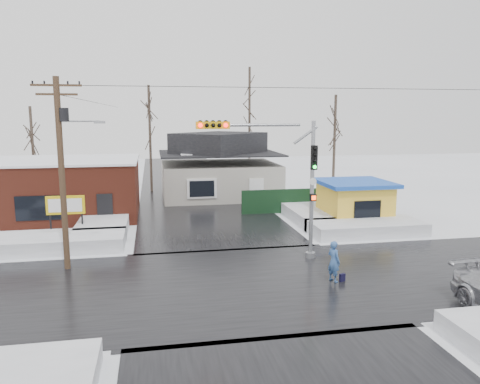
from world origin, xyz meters
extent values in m
plane|color=white|center=(0.00, 0.00, 0.00)|extent=(120.00, 120.00, 0.00)
cube|color=black|center=(0.00, 0.00, 0.01)|extent=(10.00, 120.00, 0.02)
cube|color=black|center=(0.00, 0.00, 0.01)|extent=(120.00, 10.00, 0.02)
cube|color=white|center=(-9.00, 7.00, 0.40)|extent=(7.00, 3.00, 0.80)
cube|color=white|center=(9.00, 7.00, 0.40)|extent=(7.00, 3.00, 0.80)
cube|color=white|center=(-7.00, 12.00, 0.40)|extent=(3.00, 8.00, 0.80)
cube|color=white|center=(7.00, 12.00, 0.40)|extent=(3.00, 8.00, 0.80)
cylinder|color=gray|center=(4.00, 3.00, 3.50)|extent=(0.20, 0.20, 7.00)
cylinder|color=gray|center=(4.00, 3.00, 0.15)|extent=(0.50, 0.50, 0.30)
cylinder|color=gray|center=(1.00, 3.00, 6.80)|extent=(4.60, 0.14, 0.14)
cube|color=gold|center=(-1.00, 3.00, 6.80)|extent=(1.60, 0.28, 0.35)
sphere|color=#FF0C0C|center=(-1.60, 2.84, 6.80)|extent=(0.20, 0.20, 0.20)
sphere|color=#FF0C0C|center=(-0.40, 2.84, 6.80)|extent=(0.20, 0.20, 0.20)
cube|color=black|center=(4.00, 2.80, 5.20)|extent=(0.30, 0.22, 1.20)
sphere|color=#0CE533|center=(4.00, 2.66, 4.75)|extent=(0.18, 0.18, 0.18)
cube|color=black|center=(4.00, 2.80, 3.20)|extent=(0.30, 0.20, 0.35)
cylinder|color=#382619|center=(-8.00, 3.50, 4.50)|extent=(0.28, 0.28, 9.00)
cube|color=#382619|center=(-8.00, 3.50, 8.60)|extent=(2.20, 0.10, 0.10)
cube|color=#382619|center=(-8.00, 3.50, 8.20)|extent=(1.80, 0.10, 0.10)
cylinder|color=black|center=(-7.75, 3.50, 7.30)|extent=(0.44, 0.44, 0.60)
cylinder|color=gray|center=(-7.10, 3.50, 7.00)|extent=(1.80, 0.08, 0.08)
cube|color=gray|center=(-6.20, 3.50, 6.95)|extent=(0.50, 0.22, 0.12)
cube|color=maroon|center=(-11.00, 16.00, 2.00)|extent=(12.00, 8.00, 4.00)
cube|color=white|center=(-11.00, 16.00, 4.05)|extent=(12.20, 8.20, 0.15)
cube|color=black|center=(-11.00, 11.98, 1.40)|extent=(3.00, 0.08, 1.60)
cube|color=black|center=(-7.00, 11.98, 1.10)|extent=(1.00, 0.08, 2.20)
cylinder|color=black|center=(-9.90, 9.50, 0.90)|extent=(0.10, 0.10, 1.80)
cylinder|color=black|center=(-8.10, 9.50, 0.90)|extent=(0.10, 0.10, 1.80)
cube|color=gold|center=(-9.00, 9.50, 2.00)|extent=(2.20, 0.18, 1.10)
cube|color=white|center=(-9.00, 9.39, 2.00)|extent=(1.90, 0.02, 0.80)
cube|color=#AFA99E|center=(2.00, 22.00, 1.50)|extent=(10.00, 8.00, 3.00)
cube|color=black|center=(2.00, 22.00, 3.90)|extent=(10.40, 8.40, 0.12)
pyramid|color=black|center=(2.00, 22.00, 4.86)|extent=(9.00, 7.00, 1.80)
cube|color=maroon|center=(5.20, 23.00, 4.90)|extent=(0.70, 0.70, 1.40)
cube|color=white|center=(0.00, 17.95, 1.40)|extent=(2.40, 0.12, 1.60)
cube|color=yellow|center=(9.50, 10.00, 1.30)|extent=(4.00, 4.00, 2.60)
cube|color=blue|center=(9.50, 10.00, 2.75)|extent=(4.60, 4.60, 0.25)
cube|color=black|center=(9.50, 7.97, 1.30)|extent=(1.80, 0.06, 1.20)
cube|color=black|center=(6.50, 14.00, 0.90)|extent=(8.00, 0.12, 1.80)
cylinder|color=#332821|center=(-4.00, 26.00, 5.00)|extent=(0.24, 0.24, 10.00)
cylinder|color=#332821|center=(6.00, 28.00, 6.00)|extent=(0.24, 0.24, 12.00)
cylinder|color=#332821|center=(12.00, 20.00, 4.50)|extent=(0.24, 0.24, 9.00)
cylinder|color=#332821|center=(-14.00, 24.00, 4.00)|extent=(0.24, 0.24, 8.00)
imported|color=#38609F|center=(3.85, -0.50, 0.92)|extent=(0.66, 0.79, 1.83)
cube|color=black|center=(4.23, -0.59, 0.17)|extent=(0.30, 0.22, 0.35)
camera|label=1|loc=(-3.85, -19.14, 7.31)|focal=35.00mm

